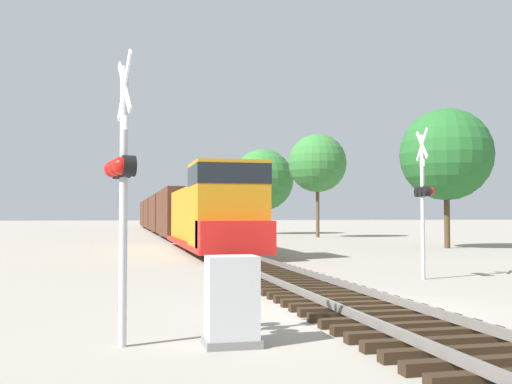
# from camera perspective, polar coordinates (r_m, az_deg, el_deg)

# --- Properties ---
(ground_plane) EXTENTS (400.00, 400.00, 0.00)m
(ground_plane) POSITION_cam_1_polar(r_m,az_deg,el_deg) (12.16, 9.64, -11.19)
(ground_plane) COLOR gray
(rail_track_bed) EXTENTS (2.60, 160.00, 0.31)m
(rail_track_bed) POSITION_cam_1_polar(r_m,az_deg,el_deg) (12.14, 9.64, -10.56)
(rail_track_bed) COLOR black
(rail_track_bed) RESTS_ON ground
(freight_train) EXTENTS (3.13, 74.85, 4.20)m
(freight_train) POSITION_cam_1_polar(r_m,az_deg,el_deg) (60.80, -8.51, -2.10)
(freight_train) COLOR #B77A14
(freight_train) RESTS_ON ground
(crossing_signal_near) EXTENTS (0.47, 1.02, 4.26)m
(crossing_signal_near) POSITION_cam_1_polar(r_m,az_deg,el_deg) (8.96, -12.68, 1.48)
(crossing_signal_near) COLOR #B7B7BC
(crossing_signal_near) RESTS_ON ground
(crossing_signal_far) EXTENTS (0.44, 1.01, 4.46)m
(crossing_signal_far) POSITION_cam_1_polar(r_m,az_deg,el_deg) (18.46, 15.66, -0.23)
(crossing_signal_far) COLOR #B7B7BC
(crossing_signal_far) RESTS_ON ground
(relay_cabinet) EXTENTS (0.81, 0.65, 1.31)m
(relay_cabinet) POSITION_cam_1_polar(r_m,az_deg,el_deg) (8.88, -2.33, -10.38)
(relay_cabinet) COLOR slate
(relay_cabinet) RESTS_ON ground
(tree_far_right) EXTENTS (5.31, 5.31, 8.05)m
(tree_far_right) POSITION_cam_1_polar(r_m,az_deg,el_deg) (36.23, 17.66, 3.42)
(tree_far_right) COLOR #473521
(tree_far_right) RESTS_ON ground
(tree_mid_background) EXTENTS (4.98, 4.98, 8.83)m
(tree_mid_background) POSITION_cam_1_polar(r_m,az_deg,el_deg) (51.45, 5.88, 2.74)
(tree_mid_background) COLOR brown
(tree_mid_background) RESTS_ON ground
(tree_deep_background) EXTENTS (6.17, 6.17, 8.52)m
(tree_deep_background) POSITION_cam_1_polar(r_m,az_deg,el_deg) (60.21, 0.65, 1.16)
(tree_deep_background) COLOR #473521
(tree_deep_background) RESTS_ON ground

